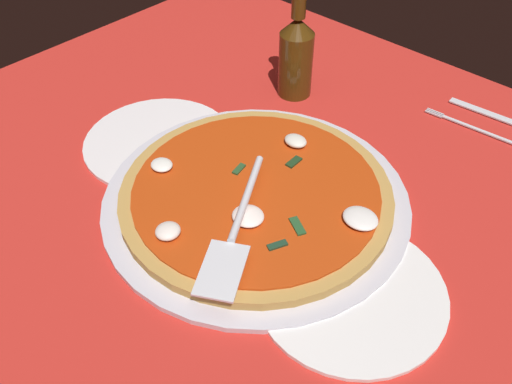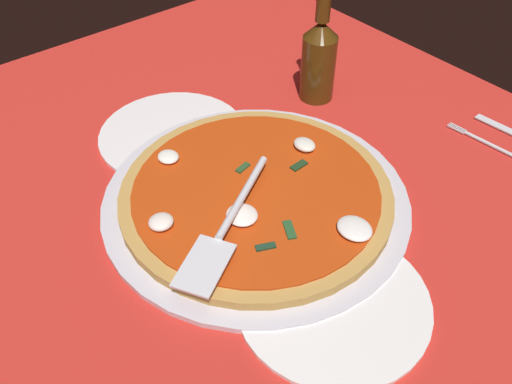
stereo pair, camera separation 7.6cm
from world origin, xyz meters
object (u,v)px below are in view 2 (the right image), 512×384
(dinner_plate_left, at_px, (173,135))
(dinner_plate_right, at_px, (333,302))
(pizza, at_px, (256,193))
(beer_bottle, at_px, (319,57))
(pizza_server, at_px, (227,224))

(dinner_plate_left, height_order, dinner_plate_right, same)
(dinner_plate_left, xyz_separation_m, pizza, (0.21, 0.01, 0.02))
(beer_bottle, bearing_deg, dinner_plate_left, -104.15)
(beer_bottle, bearing_deg, pizza_server, -61.38)
(dinner_plate_left, xyz_separation_m, dinner_plate_right, (0.39, -0.03, 0.00))
(dinner_plate_left, relative_size, pizza, 0.62)
(pizza, height_order, beer_bottle, beer_bottle)
(dinner_plate_left, bearing_deg, pizza, 1.60)
(dinner_plate_right, distance_m, pizza_server, 0.16)
(dinner_plate_left, relative_size, pizza_server, 1.04)
(dinner_plate_left, xyz_separation_m, beer_bottle, (0.06, 0.26, 0.08))
(dinner_plate_right, bearing_deg, pizza, 168.55)
(pizza_server, distance_m, beer_bottle, 0.38)
(dinner_plate_right, relative_size, pizza_server, 1.02)
(pizza_server, height_order, beer_bottle, beer_bottle)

